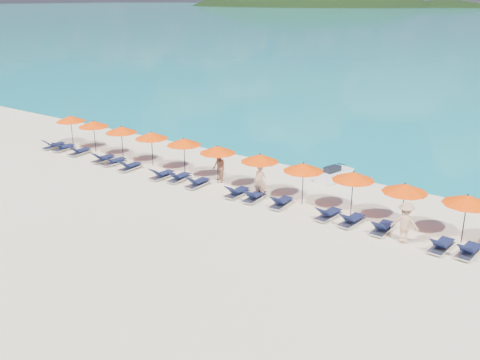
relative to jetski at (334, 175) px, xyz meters
The scene contains 35 objects.
ground 9.32m from the jetski, 105.23° to the right, with size 1400.00×1400.00×0.00m, color beige.
headland_main 612.31m from the jetski, 119.66° to the left, with size 374.00×242.00×126.50m.
headland_small 572.80m from the jetski, 105.47° to the left, with size 162.00×126.00×85.50m.
jetski is the anchor object (origin of this frame).
beachgoer_a 5.32m from the jetski, 111.25° to the right, with size 0.67×0.44×1.83m, color tan.
beachgoer_b 6.75m from the jetski, 141.78° to the right, with size 0.86×0.50×1.78m, color tan.
beachgoer_c 8.55m from the jetski, 42.66° to the right, with size 1.22×0.57×1.90m, color tan.
umbrella_0 19.24m from the jetski, 167.46° to the right, with size 2.10×2.10×2.28m.
umbrella_1 16.72m from the jetski, 165.10° to the right, with size 2.10×2.10×2.28m.
umbrella_2 14.07m from the jetski, 162.10° to the right, with size 2.10×2.10×2.28m.
umbrella_3 11.53m from the jetski, 158.16° to the right, with size 2.10×2.10×2.28m.
umbrella_4 9.11m from the jetski, 152.09° to the right, with size 2.10×2.10×2.28m.
umbrella_5 6.99m from the jetski, 140.16° to the right, with size 2.10×2.10×2.28m.
umbrella_6 5.19m from the jetski, 118.44° to the right, with size 2.10×2.10×2.28m.
umbrella_7 4.69m from the jetski, 85.07° to the right, with size 2.10×2.10×2.28m.
umbrella_8 5.44m from the jetski, 54.13° to the right, with size 2.10×2.10×2.28m.
umbrella_9 7.35m from the jetski, 37.88° to the right, with size 2.10×2.10×2.28m.
umbrella_10 9.51m from the jetski, 27.17° to the right, with size 2.10×2.10×2.28m.
lounger_0 20.02m from the jetski, 164.34° to the right, with size 0.67×1.72×0.66m.
lounger_1 18.99m from the jetski, 163.67° to the right, with size 0.75×1.74×0.66m.
lounger_2 17.35m from the jetski, 162.10° to the right, with size 0.77×1.75×0.66m.
lounger_3 14.93m from the jetski, 158.43° to the right, with size 0.69×1.73×0.66m.
lounger_4 13.96m from the jetski, 156.74° to the right, with size 0.75×1.74×0.66m.
lounger_5 12.53m from the jetski, 153.12° to the right, with size 0.72×1.73×0.66m.
lounger_6 10.16m from the jetski, 146.03° to the right, with size 0.64×1.71×0.66m.
lounger_7 9.08m from the jetski, 143.23° to the right, with size 0.74×1.74×0.66m.
lounger_8 8.00m from the jetski, 136.20° to the right, with size 0.65×1.71×0.66m.
lounger_9 6.25m from the jetski, 119.20° to the right, with size 0.63×1.70×0.66m.
lounger_10 5.77m from the jetski, 109.35° to the right, with size 0.74×1.74×0.66m.
lounger_11 5.34m from the jetski, 93.35° to the right, with size 0.74×1.74×0.66m.
lounger_12 5.81m from the jetski, 66.03° to the right, with size 0.78×1.75×0.66m.
lounger_13 6.43m from the jetski, 55.98° to the right, with size 0.77×1.75×0.66m.
lounger_14 7.37m from the jetski, 46.09° to the right, with size 0.64×1.71×0.66m.
lounger_15 9.62m from the jetski, 35.39° to the right, with size 0.75×1.74×0.66m.
lounger_16 10.42m from the jetski, 31.28° to the right, with size 0.74×1.74×0.66m.
Camera 1 is at (15.48, -18.21, 10.22)m, focal length 40.00 mm.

